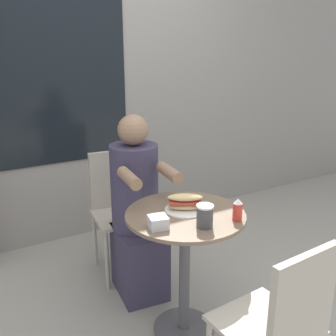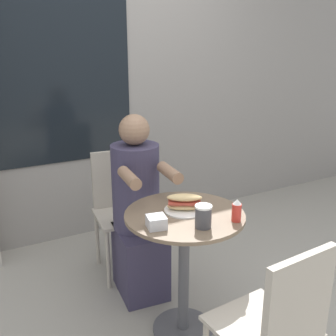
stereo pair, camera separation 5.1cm
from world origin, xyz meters
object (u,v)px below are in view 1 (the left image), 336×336
Objects in this scene: diner_chair at (118,201)px; empty_chair_across at (282,321)px; sandwich_on_plate at (185,204)px; cafe_table at (185,248)px; drink_cup at (205,216)px; seated_diner at (137,218)px; condiment_bottle at (238,210)px.

diner_chair is 1.00× the size of empty_chair_across.
sandwich_on_plate is (0.05, -0.80, 0.26)m from diner_chair.
diner_chair reaches higher than cafe_table.
drink_cup is (0.03, -1.02, 0.28)m from diner_chair.
seated_diner is at bearing 90.56° from empty_chair_across.
condiment_bottle is (0.22, -1.04, 0.28)m from diner_chair.
diner_chair is (-0.04, 0.83, -0.01)m from cafe_table.
condiment_bottle is at bearing -55.08° from sandwich_on_plate.
sandwich_on_plate is (-0.02, 0.71, 0.26)m from empty_chair_across.
seated_diner reaches higher than sandwich_on_plate.
drink_cup is 0.96× the size of condiment_bottle.
empty_chair_across is at bearing -107.01° from condiment_bottle.
empty_chair_across is (0.07, -1.52, 0.00)m from diner_chair.
drink_cup is at bearing 172.90° from condiment_bottle.
drink_cup is (-0.04, 0.50, 0.28)m from empty_chair_across.
drink_cup is at bearing 100.22° from seated_diner.
drink_cup reaches higher than sandwich_on_plate.
seated_diner is (-0.05, 0.49, -0.01)m from cafe_table.
seated_diner is (-0.01, -0.34, 0.01)m from diner_chair.
diner_chair reaches higher than sandwich_on_plate.
empty_chair_across is 7.33× the size of condiment_bottle.
cafe_table is at bearing 102.36° from seated_diner.
empty_chair_across is at bearing -85.67° from drink_cup.
seated_diner is at bearing 98.22° from sandwich_on_plate.
empty_chair_across is 0.76m from sandwich_on_plate.
cafe_table is at bearing 98.97° from diner_chair.
seated_diner is at bearing 108.30° from condiment_bottle.
empty_chair_across is at bearing -88.65° from sandwich_on_plate.
cafe_table is at bearing 130.89° from condiment_bottle.
empty_chair_across reaches higher than sandwich_on_plate.
sandwich_on_plate is (0.07, -0.46, 0.25)m from seated_diner.
condiment_bottle is (0.18, -0.21, 0.26)m from cafe_table.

